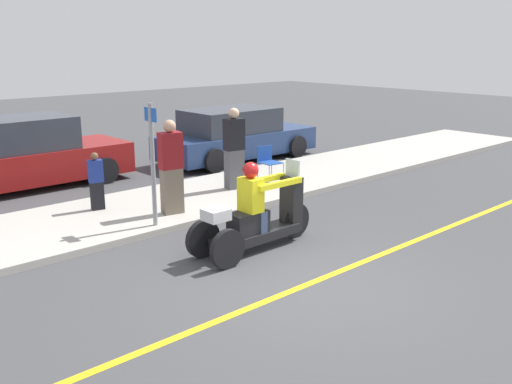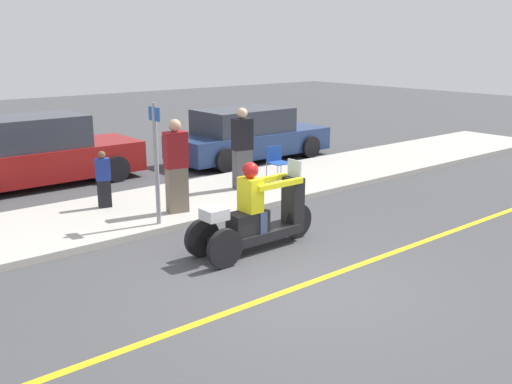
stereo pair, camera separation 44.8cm
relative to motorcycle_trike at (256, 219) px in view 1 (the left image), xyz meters
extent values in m
plane|color=#424244|center=(-0.38, -1.54, -0.54)|extent=(60.00, 60.00, 0.00)
cube|color=gold|center=(0.00, -1.54, -0.53)|extent=(24.00, 0.12, 0.01)
cube|color=#B2ADA3|center=(-0.38, 3.06, -0.48)|extent=(28.00, 2.80, 0.12)
cylinder|color=black|center=(0.92, 0.00, -0.23)|extent=(0.62, 0.10, 0.62)
cylinder|color=black|center=(-0.86, -0.31, -0.23)|extent=(0.62, 0.10, 0.62)
cylinder|color=black|center=(-0.86, 0.31, -0.23)|extent=(0.62, 0.10, 0.62)
cube|color=black|center=(0.00, 0.00, -0.29)|extent=(1.66, 0.43, 0.15)
cube|color=black|center=(-0.17, 0.00, -0.03)|extent=(0.66, 0.34, 0.36)
cube|color=black|center=(0.82, 0.00, 0.10)|extent=(0.24, 0.34, 0.94)
cube|color=silver|center=(0.84, 0.00, 0.72)|extent=(0.03, 0.31, 0.30)
cube|color=silver|center=(-0.83, 0.00, 0.24)|extent=(0.36, 0.34, 0.18)
cube|color=yellow|center=(-0.12, 0.00, 0.42)|extent=(0.26, 0.38, 0.55)
sphere|color=red|center=(-0.12, 0.00, 0.83)|extent=(0.26, 0.26, 0.26)
cube|color=#38476B|center=(0.01, -0.12, -0.03)|extent=(0.14, 0.14, 0.36)
cube|color=#38476B|center=(0.01, 0.12, -0.03)|extent=(0.14, 0.14, 0.36)
cube|color=yellow|center=(0.35, -0.20, 0.56)|extent=(0.93, 0.09, 0.09)
cube|color=yellow|center=(0.35, 0.20, 0.56)|extent=(0.93, 0.09, 0.09)
cube|color=#726656|center=(-0.07, 2.34, 0.02)|extent=(0.43, 0.33, 0.88)
cube|color=maroon|center=(-0.07, 2.34, 0.81)|extent=(0.47, 0.34, 0.69)
sphere|color=tan|center=(-0.07, 2.34, 1.27)|extent=(0.24, 0.24, 0.24)
cube|color=black|center=(-1.03, 3.53, -0.14)|extent=(0.27, 0.21, 0.55)
cube|color=navy|center=(-1.03, 3.53, 0.36)|extent=(0.30, 0.22, 0.44)
sphere|color=brown|center=(-1.03, 3.53, 0.65)|extent=(0.15, 0.15, 0.15)
cube|color=#515156|center=(2.05, 3.00, 0.02)|extent=(0.42, 0.32, 0.88)
cube|color=black|center=(2.05, 3.00, 0.81)|extent=(0.47, 0.32, 0.70)
sphere|color=beige|center=(2.05, 3.00, 1.28)|extent=(0.24, 0.24, 0.24)
cylinder|color=#A5A8AD|center=(2.88, 2.73, -0.20)|extent=(0.02, 0.02, 0.44)
cylinder|color=#A5A8AD|center=(3.32, 2.70, -0.20)|extent=(0.02, 0.02, 0.44)
cylinder|color=#A5A8AD|center=(2.90, 3.17, -0.20)|extent=(0.02, 0.02, 0.44)
cylinder|color=#A5A8AD|center=(3.34, 3.14, -0.20)|extent=(0.02, 0.02, 0.44)
cube|color=#1E479E|center=(3.11, 2.94, 0.03)|extent=(0.47, 0.47, 0.02)
cube|color=#1E479E|center=(3.12, 3.15, 0.21)|extent=(0.44, 0.05, 0.38)
cube|color=maroon|center=(-1.22, 6.69, 0.01)|extent=(4.76, 1.76, 0.73)
cube|color=#2D333D|center=(-1.46, 6.69, 0.75)|extent=(2.62, 1.58, 0.75)
cylinder|color=black|center=(0.33, 5.81, -0.22)|extent=(0.64, 0.22, 0.64)
cylinder|color=black|center=(0.33, 7.57, -0.22)|extent=(0.64, 0.22, 0.64)
cube|color=navy|center=(4.56, 5.87, -0.04)|extent=(4.79, 1.80, 0.64)
cube|color=#2D333D|center=(4.32, 5.87, 0.62)|extent=(2.63, 1.62, 0.67)
cylinder|color=black|center=(6.11, 4.97, -0.22)|extent=(0.64, 0.22, 0.64)
cylinder|color=black|center=(6.11, 6.77, -0.22)|extent=(0.64, 0.22, 0.64)
cylinder|color=black|center=(3.00, 4.97, -0.22)|extent=(0.64, 0.22, 0.64)
cylinder|color=black|center=(3.00, 6.77, -0.22)|extent=(0.64, 0.22, 0.64)
cylinder|color=gray|center=(-0.73, 1.91, 0.68)|extent=(0.08, 0.08, 2.20)
cube|color=#1E51AD|center=(-0.73, 1.91, 1.58)|extent=(0.02, 0.36, 0.24)
camera|label=1|loc=(-5.96, -6.60, 2.81)|focal=40.00mm
camera|label=2|loc=(-5.62, -6.89, 2.81)|focal=40.00mm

